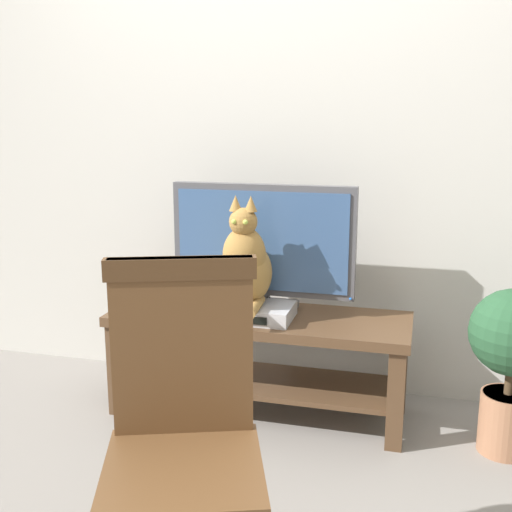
# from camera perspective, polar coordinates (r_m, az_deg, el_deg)

# --- Properties ---
(ground_plane) EXTENTS (12.00, 12.00, 0.00)m
(ground_plane) POSITION_cam_1_polar(r_m,az_deg,el_deg) (2.62, -3.22, -18.75)
(ground_plane) COLOR gray
(back_wall) EXTENTS (7.00, 0.12, 2.80)m
(back_wall) POSITION_cam_1_polar(r_m,az_deg,el_deg) (3.17, 2.04, 13.29)
(back_wall) COLOR beige
(back_wall) RESTS_ON ground
(tv_stand) EXTENTS (1.36, 0.46, 0.48)m
(tv_stand) POSITION_cam_1_polar(r_m,az_deg,el_deg) (2.93, 0.25, -7.84)
(tv_stand) COLOR #513823
(tv_stand) RESTS_ON ground
(tv) EXTENTS (0.84, 0.20, 0.58)m
(tv) POSITION_cam_1_polar(r_m,az_deg,el_deg) (2.87, 0.63, 0.99)
(tv) COLOR #4C4C51
(tv) RESTS_ON tv_stand
(media_box) EXTENTS (0.41, 0.25, 0.07)m
(media_box) POSITION_cam_1_polar(r_m,az_deg,el_deg) (2.83, -0.85, -4.94)
(media_box) COLOR #BCBCC1
(media_box) RESTS_ON tv_stand
(cat) EXTENTS (0.22, 0.35, 0.49)m
(cat) POSITION_cam_1_polar(r_m,az_deg,el_deg) (2.76, -0.93, -0.75)
(cat) COLOR olive
(cat) RESTS_ON media_box
(wooden_chair) EXTENTS (0.53, 0.53, 0.99)m
(wooden_chair) POSITION_cam_1_polar(r_m,az_deg,el_deg) (1.78, -6.58, -14.40)
(wooden_chair) COLOR brown
(wooden_chair) RESTS_ON ground
(book_stack) EXTENTS (0.24, 0.21, 0.10)m
(book_stack) POSITION_cam_1_polar(r_m,az_deg,el_deg) (3.02, -9.50, -3.70)
(book_stack) COLOR olive
(book_stack) RESTS_ON tv_stand
(potted_plant) EXTENTS (0.35, 0.35, 0.69)m
(potted_plant) POSITION_cam_1_polar(r_m,az_deg,el_deg) (2.76, 22.05, -8.08)
(potted_plant) COLOR #9E6B4C
(potted_plant) RESTS_ON ground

